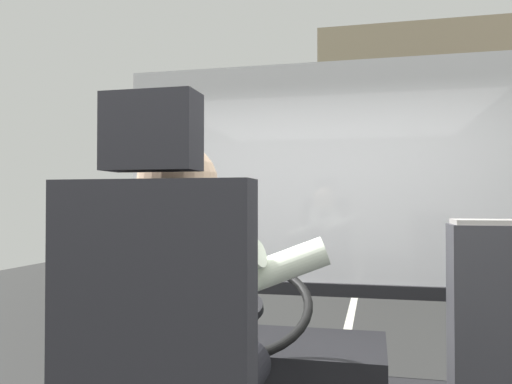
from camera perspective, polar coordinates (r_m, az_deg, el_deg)
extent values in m
cube|color=#2D2D2D|center=(10.60, 11.03, -10.75)|extent=(18.00, 44.00, 0.05)
cube|color=silver|center=(10.60, 11.02, -10.60)|extent=(0.12, 39.60, 0.00)
cube|color=#28282D|center=(1.24, -11.55, -14.07)|extent=(0.48, 0.10, 0.66)
cube|color=#28282D|center=(1.22, -11.47, 6.54)|extent=(0.22, 0.10, 0.18)
cylinder|color=black|center=(1.63, -9.62, -20.04)|extent=(0.16, 0.46, 0.16)
cylinder|color=silver|center=(1.39, -8.73, -14.68)|extent=(0.30, 0.30, 0.56)
cube|color=black|center=(1.52, -6.48, -10.92)|extent=(0.06, 0.01, 0.35)
sphere|color=beige|center=(1.36, -8.68, 0.97)|extent=(0.21, 0.21, 0.21)
cylinder|color=silver|center=(1.59, -2.09, -10.05)|extent=(0.57, 0.20, 0.28)
cylinder|color=silver|center=(1.65, -8.25, -9.73)|extent=(0.57, 0.20, 0.28)
cube|color=black|center=(2.62, 1.39, -20.20)|extent=(1.10, 0.56, 0.40)
cylinder|color=black|center=(2.19, -0.67, -16.37)|extent=(0.07, 0.25, 0.36)
torus|color=black|center=(2.07, -1.30, -12.72)|extent=(0.54, 0.48, 0.30)
cylinder|color=black|center=(2.07, -1.30, -12.72)|extent=(0.15, 0.15, 0.10)
cube|color=#333338|center=(2.33, 24.13, -15.28)|extent=(0.27, 0.23, 0.97)
cube|color=#9E9993|center=(2.26, 24.02, -3.05)|extent=(0.24, 0.21, 0.02)
cube|color=white|center=(3.29, 6.46, 2.23)|extent=(2.50, 0.01, 1.40)
cube|color=black|center=(3.33, 6.49, -10.58)|extent=(2.50, 0.08, 0.08)
cylinder|color=#4C3828|center=(13.07, -1.21, -2.49)|extent=(0.30, 0.30, 2.88)
sphere|color=#29732D|center=(13.21, -1.21, 7.37)|extent=(2.53, 2.53, 2.53)
cube|color=tan|center=(20.31, 25.90, 4.80)|extent=(12.77, 4.93, 7.62)
cylinder|color=black|center=(14.37, 23.81, -6.97)|extent=(0.14, 0.53, 0.53)
cylinder|color=black|center=(11.75, 26.29, -8.27)|extent=(0.14, 0.53, 0.53)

